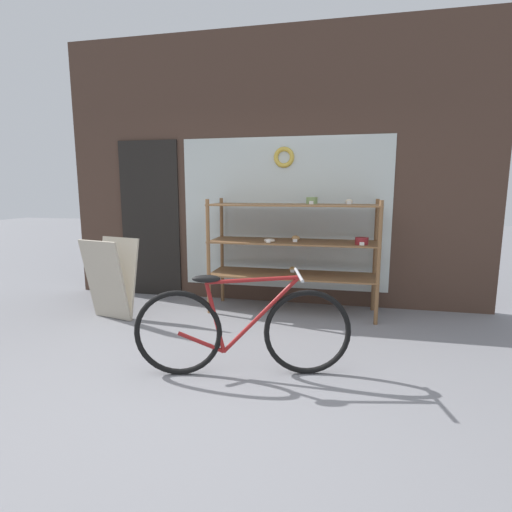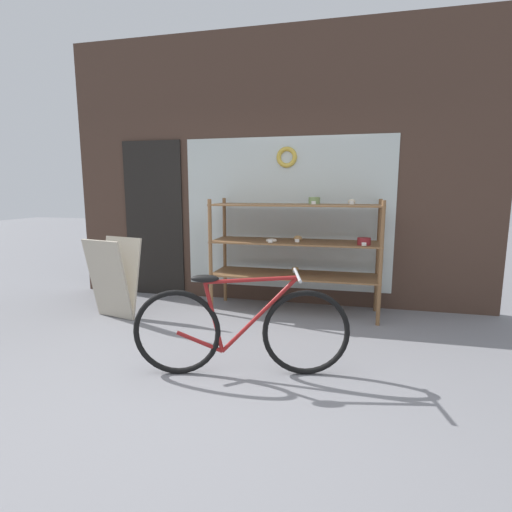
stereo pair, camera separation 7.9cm
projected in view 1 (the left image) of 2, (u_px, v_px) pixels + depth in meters
The scene contains 5 objects.
ground_plane at pixel (203, 394), 2.88m from camera, with size 30.00×30.00×0.00m, color gray.
storefront_facade at pixel (266, 174), 5.06m from camera, with size 5.46×0.13×3.39m.
display_case at pixel (295, 242), 4.69m from camera, with size 1.96×0.58×1.37m.
bicycle at pixel (242, 330), 3.14m from camera, with size 1.68×0.54×0.83m.
sandwich_board at pixel (111, 279), 4.50m from camera, with size 0.61×0.49×0.91m.
Camera 1 is at (0.95, -2.53, 1.47)m, focal length 28.00 mm.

